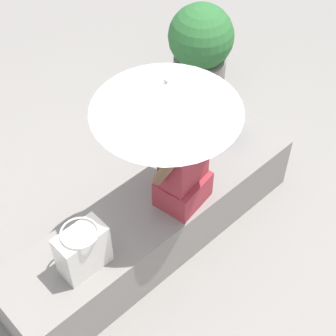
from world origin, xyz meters
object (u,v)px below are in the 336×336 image
object	(u,v)px
tote_bag_canvas	(225,123)
planter_near	(200,50)
parasol	(166,97)
handbag_black	(83,250)
person_seated	(184,162)

from	to	relation	value
tote_bag_canvas	planter_near	world-z (taller)	planter_near
tote_bag_canvas	parasol	bearing A→B (deg)	11.63
handbag_black	planter_near	bearing A→B (deg)	-153.24
parasol	person_seated	bearing A→B (deg)	142.14
parasol	handbag_black	size ratio (longest dim) A/B	3.03
person_seated	parasol	size ratio (longest dim) A/B	0.83
person_seated	tote_bag_canvas	distance (m)	0.75
tote_bag_canvas	planter_near	bearing A→B (deg)	-126.41
person_seated	parasol	xyz separation A→B (m)	(0.09, -0.07, 0.56)
parasol	handbag_black	world-z (taller)	parasol
planter_near	tote_bag_canvas	bearing A→B (deg)	53.59
planter_near	parasol	bearing A→B (deg)	36.61
person_seated	parasol	bearing A→B (deg)	-37.86
person_seated	handbag_black	distance (m)	0.86
person_seated	planter_near	distance (m)	1.78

